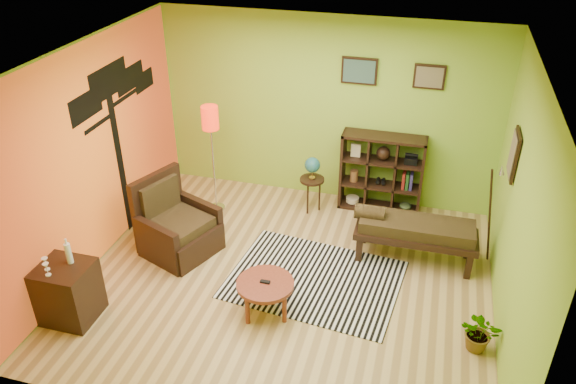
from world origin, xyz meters
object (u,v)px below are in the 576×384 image
(cube_shelf, at_px, (382,173))
(bench, at_px, (413,229))
(floor_lamp, at_px, (211,127))
(armchair, at_px, (176,229))
(potted_plant, at_px, (479,336))
(coffee_table, at_px, (265,286))
(globe_table, at_px, (312,171))
(side_cabinet, at_px, (68,292))

(cube_shelf, xyz_separation_m, bench, (0.55, -1.16, -0.14))
(floor_lamp, xyz_separation_m, cube_shelf, (2.38, 0.66, -0.73))
(armchair, height_order, potted_plant, armchair)
(coffee_table, xyz_separation_m, cube_shelf, (0.99, 2.61, 0.25))
(cube_shelf, bearing_deg, potted_plant, -61.88)
(coffee_table, relative_size, bench, 0.42)
(armchair, height_order, globe_table, armchair)
(armchair, relative_size, potted_plant, 2.41)
(coffee_table, height_order, floor_lamp, floor_lamp)
(floor_lamp, xyz_separation_m, globe_table, (1.40, 0.34, -0.67))
(floor_lamp, xyz_separation_m, bench, (2.93, -0.50, -0.87))
(coffee_table, bearing_deg, globe_table, 89.79)
(floor_lamp, height_order, potted_plant, floor_lamp)
(cube_shelf, bearing_deg, side_cabinet, -133.38)
(floor_lamp, distance_m, potted_plant, 4.39)
(coffee_table, xyz_separation_m, floor_lamp, (-1.39, 1.96, 0.98))
(potted_plant, bearing_deg, bench, 120.29)
(armchair, bearing_deg, potted_plant, -12.02)
(floor_lamp, bearing_deg, side_cabinet, -105.49)
(floor_lamp, relative_size, bench, 1.04)
(side_cabinet, relative_size, bench, 0.64)
(armchair, distance_m, globe_table, 2.13)
(bench, distance_m, potted_plant, 1.69)
(cube_shelf, bearing_deg, armchair, -144.78)
(coffee_table, height_order, bench, bench)
(coffee_table, relative_size, globe_table, 0.76)
(bench, bearing_deg, potted_plant, -59.71)
(side_cabinet, bearing_deg, bench, 30.30)
(cube_shelf, height_order, bench, cube_shelf)
(armchair, height_order, bench, armchair)
(coffee_table, bearing_deg, cube_shelf, 69.20)
(side_cabinet, bearing_deg, floor_lamp, 74.51)
(globe_table, bearing_deg, cube_shelf, 17.97)
(cube_shelf, bearing_deg, coffee_table, -110.80)
(coffee_table, height_order, globe_table, globe_table)
(coffee_table, bearing_deg, armchair, 150.69)
(cube_shelf, relative_size, potted_plant, 2.61)
(coffee_table, relative_size, potted_plant, 1.44)
(coffee_table, distance_m, globe_table, 2.32)
(potted_plant, bearing_deg, side_cabinet, -171.15)
(side_cabinet, xyz_separation_m, bench, (3.66, 2.14, 0.11))
(armchair, bearing_deg, floor_lamp, 83.88)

